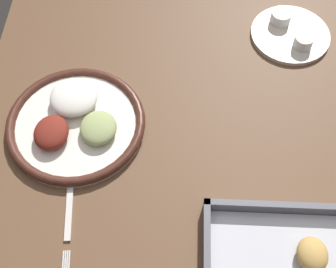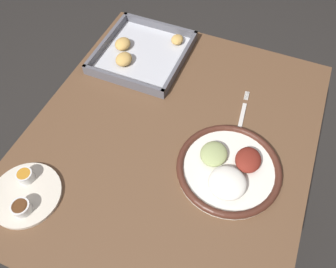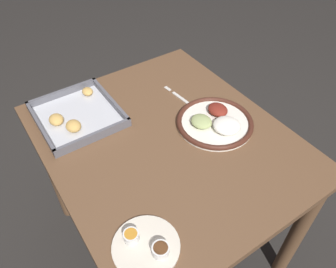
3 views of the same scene
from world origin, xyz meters
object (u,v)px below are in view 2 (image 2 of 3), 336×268
at_px(dinner_plate, 229,169).
at_px(fork, 242,118).
at_px(saucer_plate, 25,194).
at_px(baking_tray, 141,53).

bearing_deg(dinner_plate, fork, 4.33).
height_order(fork, saucer_plate, saucer_plate).
xyz_separation_m(dinner_plate, fork, (0.19, 0.01, -0.01)).
xyz_separation_m(saucer_plate, baking_tray, (0.60, -0.05, 0.00)).
distance_m(fork, saucer_plate, 0.65).
relative_size(dinner_plate, fork, 1.44).
distance_m(saucer_plate, baking_tray, 0.60).
xyz_separation_m(dinner_plate, baking_tray, (0.33, 0.42, -0.00)).
xyz_separation_m(fork, baking_tray, (0.14, 0.40, 0.01)).
distance_m(dinner_plate, saucer_plate, 0.54).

